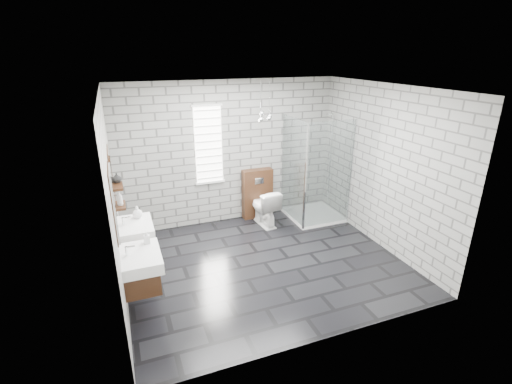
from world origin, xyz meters
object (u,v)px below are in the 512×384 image
toilet (264,207)px  cistern_panel (257,193)px  vanity_right (133,230)px  vanity_left (138,260)px  shower_enclosure (313,196)px

toilet → cistern_panel: bearing=-95.5°
vanity_right → toilet: bearing=21.2°
vanity_left → toilet: size_ratio=2.18×
vanity_left → vanity_right: 0.89m
toilet → vanity_left: bearing=31.6°
vanity_right → shower_enclosure: bearing=13.4°
vanity_right → vanity_left: bearing=-90.0°
vanity_left → toilet: 3.08m
shower_enclosure → toilet: shower_enclosure is taller
vanity_left → shower_enclosure: 3.82m
vanity_left → shower_enclosure: shower_enclosure is taller
vanity_left → cistern_panel: vanity_left is taller
shower_enclosure → vanity_right: bearing=-166.6°
cistern_panel → shower_enclosure: size_ratio=0.49×
vanity_left → shower_enclosure: (3.41, 1.71, -0.25)m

